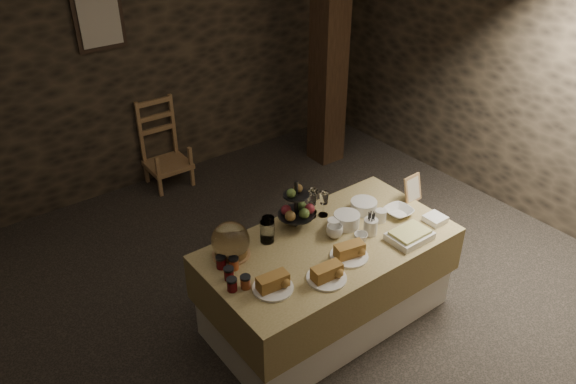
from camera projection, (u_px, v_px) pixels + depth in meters
ground_plane at (278, 315)px, 4.29m from camera, size 5.50×5.00×0.01m
room_shell at (276, 129)px, 3.47m from camera, size 5.52×5.02×2.60m
buffet_table at (328, 275)px, 4.07m from camera, size 1.78×0.95×0.71m
chair at (163, 148)px, 5.80m from camera, size 0.43×0.41×0.71m
timber_column at (329, 46)px, 5.79m from camera, size 0.30×0.30×2.60m
framed_picture at (99, 19)px, 4.97m from camera, size 0.45×0.04×0.55m
plate_stack_a at (347, 220)px, 4.05m from camera, size 0.19×0.19×0.10m
plate_stack_b at (364, 206)px, 4.22m from camera, size 0.20×0.20×0.08m
cutlery_holder at (371, 227)px, 3.96m from camera, size 0.10×0.10×0.12m
cup_a at (335, 231)px, 3.94m from camera, size 0.13×0.13×0.09m
cup_b at (361, 239)px, 3.86m from camera, size 0.11×0.11×0.09m
mug_c at (333, 225)px, 4.00m from camera, size 0.09×0.09×0.09m
mug_d at (381, 216)px, 4.11m from camera, size 0.08×0.08×0.09m
bowl at (399, 212)px, 4.19m from camera, size 0.20×0.20×0.05m
cake_dome at (231, 242)px, 3.73m from camera, size 0.26×0.26×0.26m
fruit_stand at (297, 209)px, 4.00m from camera, size 0.27×0.27×0.38m
bread_platter_left at (273, 284)px, 3.48m from camera, size 0.26×0.26×0.11m
bread_platter_center at (327, 274)px, 3.55m from camera, size 0.26×0.26×0.11m
bread_platter_right at (349, 252)px, 3.75m from camera, size 0.26×0.26×0.11m
jam_jars at (232, 274)px, 3.56m from camera, size 0.18×0.32×0.07m
tart_dish at (410, 235)px, 3.92m from camera, size 0.30×0.22×0.07m
square_dish at (435, 219)px, 4.11m from camera, size 0.14×0.14×0.04m
menu_frame at (413, 189)px, 4.34m from camera, size 0.17×0.08×0.22m
storage_jar_a at (267, 232)px, 3.88m from camera, size 0.10×0.10×0.16m
storage_jar_b at (268, 226)px, 3.95m from camera, size 0.09×0.09×0.14m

